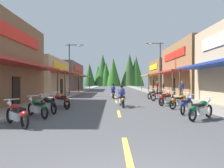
# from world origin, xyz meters

# --- Properties ---
(ground) EXTENTS (10.17, 91.00, 0.10)m
(ground) POSITION_xyz_m (0.00, 30.50, -0.05)
(ground) COLOR #4C4C4F
(sidewalk_left) EXTENTS (2.17, 91.00, 0.12)m
(sidewalk_left) POSITION_xyz_m (-6.17, 30.50, 0.06)
(sidewalk_left) COLOR #9E9991
(sidewalk_left) RESTS_ON ground
(sidewalk_right) EXTENTS (2.17, 91.00, 0.12)m
(sidewalk_right) POSITION_xyz_m (6.17, 30.50, 0.06)
(sidewalk_right) COLOR gray
(sidewalk_right) RESTS_ON ground
(centerline_dashes) EXTENTS (0.16, 69.02, 0.01)m
(centerline_dashes) POSITION_xyz_m (0.00, 35.34, 0.01)
(centerline_dashes) COLOR #E0C64C
(centerline_dashes) RESTS_ON ground
(storefront_left_middle) EXTENTS (8.73, 10.79, 4.76)m
(storefront_left_middle) POSITION_xyz_m (-10.68, 24.10, 2.39)
(storefront_left_middle) COLOR tan
(storefront_left_middle) RESTS_ON ground
(storefront_left_far) EXTENTS (9.84, 13.91, 5.49)m
(storefront_left_far) POSITION_xyz_m (-11.24, 38.02, 2.75)
(storefront_left_far) COLOR brown
(storefront_left_far) RESTS_ON ground
(storefront_right_middle) EXTENTS (9.98, 11.30, 6.42)m
(storefront_right_middle) POSITION_xyz_m (11.32, 21.78, 3.21)
(storefront_right_middle) COLOR olive
(storefront_right_middle) RESTS_ON ground
(storefront_right_far) EXTENTS (8.84, 9.12, 5.66)m
(storefront_right_far) POSITION_xyz_m (10.74, 33.83, 2.83)
(storefront_right_far) COLOR brown
(storefront_right_far) RESTS_ON ground
(streetlamp_left) EXTENTS (2.12, 0.30, 6.23)m
(streetlamp_left) POSITION_xyz_m (-5.17, 20.95, 4.06)
(streetlamp_left) COLOR #474C51
(streetlamp_left) RESTS_ON ground
(streetlamp_right) EXTENTS (2.12, 0.30, 6.48)m
(streetlamp_right) POSITION_xyz_m (5.18, 21.32, 4.20)
(streetlamp_right) COLOR #474C51
(streetlamp_right) RESTS_ON ground
(motorcycle_parked_right_0) EXTENTS (1.72, 1.43, 1.04)m
(motorcycle_parked_right_0) POSITION_xyz_m (3.71, 6.20, 0.49)
(motorcycle_parked_right_0) COLOR black
(motorcycle_parked_right_0) RESTS_ON ground
(motorcycle_parked_right_1) EXTENTS (1.35, 1.78, 1.04)m
(motorcycle_parked_right_1) POSITION_xyz_m (3.75, 8.01, 0.49)
(motorcycle_parked_right_1) COLOR black
(motorcycle_parked_right_1) RESTS_ON ground
(motorcycle_parked_right_2) EXTENTS (1.86, 1.24, 1.04)m
(motorcycle_parked_right_2) POSITION_xyz_m (4.06, 9.96, 0.49)
(motorcycle_parked_right_2) COLOR black
(motorcycle_parked_right_2) RESTS_ON ground
(motorcycle_parked_right_3) EXTENTS (1.64, 1.53, 1.04)m
(motorcycle_parked_right_3) POSITION_xyz_m (3.69, 11.77, 0.49)
(motorcycle_parked_right_3) COLOR black
(motorcycle_parked_right_3) RESTS_ON ground
(motorcycle_parked_right_4) EXTENTS (1.44, 1.72, 1.04)m
(motorcycle_parked_right_4) POSITION_xyz_m (4.00, 13.40, 0.49)
(motorcycle_parked_right_4) COLOR black
(motorcycle_parked_right_4) RESTS_ON ground
(motorcycle_parked_right_5) EXTENTS (1.78, 1.35, 1.04)m
(motorcycle_parked_right_5) POSITION_xyz_m (3.94, 15.41, 0.49)
(motorcycle_parked_right_5) COLOR black
(motorcycle_parked_right_5) RESTS_ON ground
(motorcycle_parked_right_6) EXTENTS (1.39, 1.75, 1.04)m
(motorcycle_parked_right_6) POSITION_xyz_m (3.73, 17.18, 0.49)
(motorcycle_parked_right_6) COLOR black
(motorcycle_parked_right_6) RESTS_ON ground
(motorcycle_parked_left_0) EXTENTS (1.62, 1.55, 1.04)m
(motorcycle_parked_left_0) POSITION_xyz_m (-4.10, 4.84, 0.49)
(motorcycle_parked_left_0) COLOR black
(motorcycle_parked_left_0) RESTS_ON ground
(motorcycle_parked_left_1) EXTENTS (1.59, 1.57, 1.04)m
(motorcycle_parked_left_1) POSITION_xyz_m (-4.03, 6.80, 0.49)
(motorcycle_parked_left_1) COLOR black
(motorcycle_parked_left_1) RESTS_ON ground
(motorcycle_parked_left_2) EXTENTS (1.49, 1.68, 1.04)m
(motorcycle_parked_left_2) POSITION_xyz_m (-3.97, 8.20, 0.49)
(motorcycle_parked_left_2) COLOR black
(motorcycle_parked_left_2) RESTS_ON ground
(motorcycle_parked_left_3) EXTENTS (1.69, 1.47, 1.04)m
(motorcycle_parked_left_3) POSITION_xyz_m (-3.76, 10.01, 0.49)
(motorcycle_parked_left_3) COLOR black
(motorcycle_parked_left_3) RESTS_ON ground
(motorcycle_parked_left_4) EXTENTS (1.65, 1.51, 1.04)m
(motorcycle_parked_left_4) POSITION_xyz_m (-4.05, 11.31, 0.49)
(motorcycle_parked_left_4) COLOR black
(motorcycle_parked_left_4) RESTS_ON ground
(rider_cruising_lead) EXTENTS (0.61, 2.14, 1.57)m
(rider_cruising_lead) POSITION_xyz_m (0.29, 10.90, 0.66)
(rider_cruising_lead) COLOR black
(rider_cruising_lead) RESTS_ON ground
(rider_cruising_trailing) EXTENTS (0.60, 2.14, 1.57)m
(rider_cruising_trailing) POSITION_xyz_m (-0.27, 17.81, 0.66)
(rider_cruising_trailing) COLOR black
(rider_cruising_trailing) RESTS_ON ground
(pedestrian_by_shop) EXTENTS (0.57, 0.30, 1.81)m
(pedestrian_by_shop) POSITION_xyz_m (6.18, 15.89, 1.06)
(pedestrian_by_shop) COLOR #3F593F
(pedestrian_by_shop) RESTS_ON ground
(pedestrian_browsing) EXTENTS (0.33, 0.56, 1.70)m
(pedestrian_browsing) POSITION_xyz_m (6.48, 23.65, 0.98)
(pedestrian_browsing) COLOR #726659
(pedestrian_browsing) RESTS_ON ground
(pedestrian_waiting) EXTENTS (0.43, 0.46, 1.77)m
(pedestrian_waiting) POSITION_xyz_m (6.28, 26.29, 1.03)
(pedestrian_waiting) COLOR black
(pedestrian_waiting) RESTS_ON ground
(treeline_backdrop) EXTENTS (23.94, 9.97, 12.70)m
(treeline_backdrop) POSITION_xyz_m (0.80, 75.72, 5.70)
(treeline_backdrop) COLOR #2F5523
(treeline_backdrop) RESTS_ON ground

